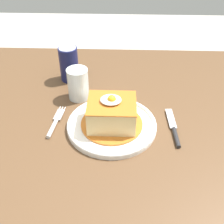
{
  "coord_description": "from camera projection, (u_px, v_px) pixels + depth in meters",
  "views": [
    {
      "loc": [
        -0.05,
        -0.71,
        1.29
      ],
      "look_at": [
        -0.07,
        -0.08,
        0.78
      ],
      "focal_mm": 45.09,
      "sensor_mm": 36.0,
      "label": 1
    }
  ],
  "objects": [
    {
      "name": "dining_table",
      "position": [
        133.0,
        133.0,
        0.96
      ],
      "size": [
        1.33,
        0.83,
        0.74
      ],
      "color": "brown",
      "rests_on": "ground_plane"
    },
    {
      "name": "main_plate",
      "position": [
        112.0,
        125.0,
        0.82
      ],
      "size": [
        0.26,
        0.26,
        0.02
      ],
      "color": "white",
      "rests_on": "dining_table"
    },
    {
      "name": "sandwich_meal",
      "position": [
        112.0,
        114.0,
        0.79
      ],
      "size": [
        0.18,
        0.18,
        0.1
      ],
      "color": "#C66B23",
      "rests_on": "main_plate"
    },
    {
      "name": "fork",
      "position": [
        55.0,
        124.0,
        0.82
      ],
      "size": [
        0.03,
        0.14,
        0.01
      ],
      "color": "silver",
      "rests_on": "dining_table"
    },
    {
      "name": "knife",
      "position": [
        175.0,
        132.0,
        0.8
      ],
      "size": [
        0.02,
        0.17,
        0.01
      ],
      "color": "#262628",
      "rests_on": "dining_table"
    },
    {
      "name": "soda_can",
      "position": [
        69.0,
        64.0,
        0.99
      ],
      "size": [
        0.07,
        0.07,
        0.12
      ],
      "color": "#191E51",
      "rests_on": "dining_table"
    },
    {
      "name": "drinking_glass",
      "position": [
        78.0,
        86.0,
        0.91
      ],
      "size": [
        0.07,
        0.07,
        0.1
      ],
      "color": "silver",
      "rests_on": "dining_table"
    }
  ]
}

